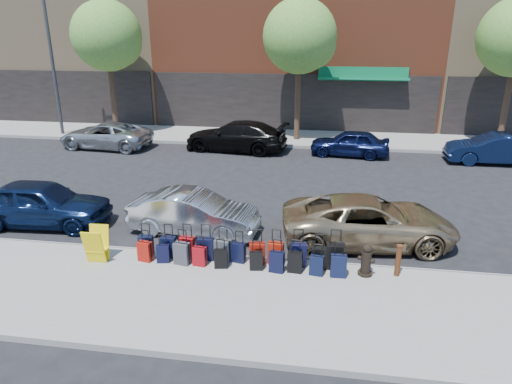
% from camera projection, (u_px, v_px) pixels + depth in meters
% --- Properties ---
extents(ground, '(120.00, 120.00, 0.00)m').
position_uv_depth(ground, '(265.00, 202.00, 16.47)').
color(ground, black).
rests_on(ground, ground).
extents(sidewalk_near, '(60.00, 4.00, 0.15)m').
position_uv_depth(sidewalk_near, '(227.00, 300.00, 10.40)').
color(sidewalk_near, gray).
rests_on(sidewalk_near, ground).
extents(sidewalk_far, '(60.00, 4.00, 0.15)m').
position_uv_depth(sidewalk_far, '(288.00, 138.00, 25.75)').
color(sidewalk_far, gray).
rests_on(sidewalk_far, ground).
extents(curb_near, '(60.00, 0.08, 0.15)m').
position_uv_depth(curb_near, '(243.00, 258.00, 12.28)').
color(curb_near, gray).
rests_on(curb_near, ground).
extents(curb_far, '(60.00, 0.08, 0.15)m').
position_uv_depth(curb_far, '(285.00, 146.00, 23.87)').
color(curb_far, gray).
rests_on(curb_far, ground).
extents(tree_left, '(3.80, 3.80, 7.27)m').
position_uv_depth(tree_left, '(109.00, 38.00, 24.86)').
color(tree_left, black).
rests_on(tree_left, sidewalk_far).
extents(tree_center, '(3.80, 3.80, 7.27)m').
position_uv_depth(tree_center, '(302.00, 38.00, 23.38)').
color(tree_center, black).
rests_on(tree_center, sidewalk_far).
extents(streetlight, '(2.59, 0.18, 8.00)m').
position_uv_depth(streetlight, '(54.00, 52.00, 24.88)').
color(streetlight, '#333338').
rests_on(streetlight, sidewalk_far).
extents(suitcase_front_0, '(0.39, 0.24, 0.92)m').
position_uv_depth(suitcase_front_0, '(146.00, 245.00, 12.21)').
color(suitcase_front_0, black).
rests_on(suitcase_front_0, sidewalk_near).
extents(suitcase_front_1, '(0.39, 0.21, 0.93)m').
position_uv_depth(suitcase_front_1, '(169.00, 247.00, 12.12)').
color(suitcase_front_1, black).
rests_on(suitcase_front_1, sidewalk_near).
extents(suitcase_front_2, '(0.42, 0.25, 0.96)m').
position_uv_depth(suitcase_front_2, '(187.00, 247.00, 12.06)').
color(suitcase_front_2, '#94090D').
rests_on(suitcase_front_2, sidewalk_near).
extents(suitcase_front_3, '(0.42, 0.25, 0.99)m').
position_uv_depth(suitcase_front_3, '(206.00, 249.00, 11.98)').
color(suitcase_front_3, black).
rests_on(suitcase_front_3, sidewalk_near).
extents(suitcase_front_4, '(0.44, 0.30, 0.97)m').
position_uv_depth(suitcase_front_4, '(222.00, 251.00, 11.89)').
color(suitcase_front_4, '#404045').
rests_on(suitcase_front_4, sidewalk_near).
extents(suitcase_front_5, '(0.39, 0.27, 0.86)m').
position_uv_depth(suitcase_front_5, '(239.00, 252.00, 11.87)').
color(suitcase_front_5, black).
rests_on(suitcase_front_5, sidewalk_near).
extents(suitcase_front_6, '(0.41, 0.25, 0.95)m').
position_uv_depth(suitcase_front_6, '(257.00, 253.00, 11.76)').
color(suitcase_front_6, maroon).
rests_on(suitcase_front_6, sidewalk_near).
extents(suitcase_front_7, '(0.41, 0.25, 0.95)m').
position_uv_depth(suitcase_front_7, '(276.00, 253.00, 11.77)').
color(suitcase_front_7, '#981909').
rests_on(suitcase_front_7, sidewalk_near).
extents(suitcase_front_8, '(0.46, 0.31, 1.01)m').
position_uv_depth(suitcase_front_8, '(298.00, 255.00, 11.64)').
color(suitcase_front_8, black).
rests_on(suitcase_front_8, sidewalk_near).
extents(suitcase_front_9, '(0.40, 0.24, 0.93)m').
position_uv_depth(suitcase_front_9, '(319.00, 258.00, 11.54)').
color(suitcase_front_9, black).
rests_on(suitcase_front_9, sidewalk_near).
extents(suitcase_front_10, '(0.45, 0.26, 1.06)m').
position_uv_depth(suitcase_front_10, '(335.00, 257.00, 11.52)').
color(suitcase_front_10, black).
rests_on(suitcase_front_10, sidewalk_near).
extents(suitcase_back_0, '(0.40, 0.28, 0.86)m').
position_uv_depth(suitcase_back_0, '(145.00, 251.00, 11.93)').
color(suitcase_back_0, '#961209').
rests_on(suitcase_back_0, sidewalk_near).
extents(suitcase_back_1, '(0.35, 0.25, 0.78)m').
position_uv_depth(suitcase_back_1, '(163.00, 253.00, 11.87)').
color(suitcase_back_1, black).
rests_on(suitcase_back_1, sidewalk_near).
extents(suitcase_back_2, '(0.43, 0.30, 0.95)m').
position_uv_depth(suitcase_back_2, '(182.00, 253.00, 11.76)').
color(suitcase_back_2, '#36363B').
rests_on(suitcase_back_2, sidewalk_near).
extents(suitcase_back_3, '(0.36, 0.24, 0.81)m').
position_uv_depth(suitcase_back_3, '(200.00, 256.00, 11.71)').
color(suitcase_back_3, maroon).
rests_on(suitcase_back_3, sidewalk_near).
extents(suitcase_back_4, '(0.36, 0.24, 0.79)m').
position_uv_depth(suitcase_back_4, '(221.00, 259.00, 11.60)').
color(suitcase_back_4, black).
rests_on(suitcase_back_4, sidewalk_near).
extents(suitcase_back_6, '(0.35, 0.23, 0.78)m').
position_uv_depth(suitcase_back_6, '(256.00, 261.00, 11.50)').
color(suitcase_back_6, black).
rests_on(suitcase_back_6, sidewalk_near).
extents(suitcase_back_7, '(0.39, 0.26, 0.87)m').
position_uv_depth(suitcase_back_7, '(277.00, 262.00, 11.39)').
color(suitcase_back_7, black).
rests_on(suitcase_back_7, sidewalk_near).
extents(suitcase_back_8, '(0.38, 0.25, 0.86)m').
position_uv_depth(suitcase_back_8, '(295.00, 262.00, 11.38)').
color(suitcase_back_8, black).
rests_on(suitcase_back_8, sidewalk_near).
extents(suitcase_back_9, '(0.37, 0.25, 0.81)m').
position_uv_depth(suitcase_back_9, '(317.00, 265.00, 11.25)').
color(suitcase_back_9, black).
rests_on(suitcase_back_9, sidewalk_near).
extents(suitcase_back_10, '(0.39, 0.23, 0.91)m').
position_uv_depth(suitcase_back_10, '(338.00, 266.00, 11.17)').
color(suitcase_back_10, black).
rests_on(suitcase_back_10, sidewalk_near).
extents(fire_hydrant, '(0.42, 0.37, 0.82)m').
position_uv_depth(fire_hydrant, '(366.00, 261.00, 11.22)').
color(fire_hydrant, black).
rests_on(fire_hydrant, sidewalk_near).
extents(bollard, '(0.15, 0.15, 0.83)m').
position_uv_depth(bollard, '(398.00, 260.00, 11.16)').
color(bollard, '#38190C').
rests_on(bollard, sidewalk_near).
extents(display_rack, '(0.55, 0.60, 0.93)m').
position_uv_depth(display_rack, '(97.00, 245.00, 11.85)').
color(display_rack, yellow).
rests_on(display_rack, sidewalk_near).
extents(car_near_0, '(4.37, 1.95, 1.46)m').
position_uv_depth(car_near_0, '(41.00, 203.00, 14.34)').
color(car_near_0, '#0D1A3B').
rests_on(car_near_0, ground).
extents(car_near_1, '(4.02, 1.67, 1.29)m').
position_uv_depth(car_near_1, '(194.00, 213.00, 13.80)').
color(car_near_1, silver).
rests_on(car_near_1, ground).
extents(car_near_2, '(5.21, 2.86, 1.38)m').
position_uv_depth(car_near_2, '(369.00, 221.00, 13.13)').
color(car_near_2, tan).
rests_on(car_near_2, ground).
extents(car_far_0, '(4.93, 2.59, 1.32)m').
position_uv_depth(car_far_0, '(106.00, 135.00, 23.69)').
color(car_far_0, silver).
rests_on(car_far_0, ground).
extents(car_far_1, '(5.41, 2.74, 1.51)m').
position_uv_depth(car_far_1, '(236.00, 136.00, 23.12)').
color(car_far_1, black).
rests_on(car_far_1, ground).
extents(car_far_2, '(3.92, 1.93, 1.29)m').
position_uv_depth(car_far_2, '(350.00, 143.00, 22.18)').
color(car_far_2, '#0D143B').
rests_on(car_far_2, ground).
extents(car_far_3, '(4.22, 1.49, 1.39)m').
position_uv_depth(car_far_3, '(494.00, 149.00, 20.90)').
color(car_far_3, '#0D1B3C').
rests_on(car_far_3, ground).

